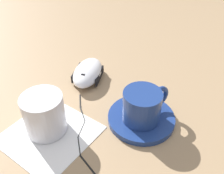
% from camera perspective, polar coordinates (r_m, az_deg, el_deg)
% --- Properties ---
extents(ground_plane, '(3.00, 3.00, 0.00)m').
position_cam_1_polar(ground_plane, '(0.50, 0.90, -7.15)').
color(ground_plane, '#9E7F5B').
extents(saucer, '(0.13, 0.13, 0.01)m').
position_cam_1_polar(saucer, '(0.50, 6.68, -7.10)').
color(saucer, navy).
rests_on(saucer, ground).
extents(coffee_cup, '(0.09, 0.08, 0.06)m').
position_cam_1_polar(coffee_cup, '(0.47, 7.07, -4.22)').
color(coffee_cup, navy).
rests_on(coffee_cup, saucer).
extents(computer_mouse, '(0.12, 0.08, 0.04)m').
position_cam_1_polar(computer_mouse, '(0.59, -5.57, 3.34)').
color(computer_mouse, silver).
rests_on(computer_mouse, ground).
extents(mouse_cable, '(0.20, 0.20, 0.00)m').
position_cam_1_polar(mouse_cable, '(0.46, -5.15, -12.70)').
color(mouse_cable, black).
rests_on(mouse_cable, ground).
extents(napkin_under_glass, '(0.18, 0.18, 0.00)m').
position_cam_1_polar(napkin_under_glass, '(0.49, -14.03, -10.35)').
color(napkin_under_glass, white).
rests_on(napkin_under_glass, ground).
extents(drinking_glass, '(0.08, 0.08, 0.08)m').
position_cam_1_polar(drinking_glass, '(0.47, -15.22, -5.95)').
color(drinking_glass, silver).
rests_on(drinking_glass, napkin_under_glass).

